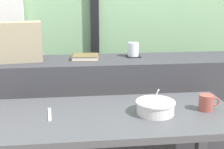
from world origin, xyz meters
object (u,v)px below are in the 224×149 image
(fork_utensil, at_px, (50,114))
(ceramic_mug, at_px, (206,103))
(closed_book, at_px, (85,57))
(throw_pillow, at_px, (17,42))
(juice_glass, at_px, (133,50))
(soup_bowl, at_px, (155,107))
(breakfast_table, at_px, (115,133))
(coaster_square, at_px, (133,56))

(fork_utensil, xyz_separation_m, ceramic_mug, (0.83, -0.03, 0.04))
(closed_book, height_order, fork_utensil, closed_book)
(throw_pillow, distance_m, fork_utensil, 0.66)
(juice_glass, relative_size, soup_bowl, 0.47)
(fork_utensil, distance_m, ceramic_mug, 0.83)
(breakfast_table, bearing_deg, fork_utensil, 175.61)
(breakfast_table, bearing_deg, juice_glass, 71.72)
(fork_utensil, bearing_deg, juice_glass, 42.24)
(coaster_square, bearing_deg, throw_pillow, -175.54)
(closed_book, xyz_separation_m, throw_pillow, (-0.44, -0.02, 0.12))
(coaster_square, height_order, closed_book, closed_book)
(throw_pillow, height_order, fork_utensil, throw_pillow)
(fork_utensil, bearing_deg, closed_book, 64.65)
(breakfast_table, relative_size, throw_pillow, 4.03)
(soup_bowl, distance_m, fork_utensil, 0.55)
(breakfast_table, xyz_separation_m, fork_utensil, (-0.34, 0.03, 0.12))
(throw_pillow, bearing_deg, fork_utensil, -66.16)
(closed_book, bearing_deg, throw_pillow, -176.87)
(breakfast_table, distance_m, coaster_square, 0.72)
(closed_book, relative_size, throw_pillow, 0.60)
(breakfast_table, relative_size, coaster_square, 12.88)
(closed_book, xyz_separation_m, ceramic_mug, (0.62, -0.60, -0.14))
(closed_book, distance_m, throw_pillow, 0.46)
(juice_glass, relative_size, ceramic_mug, 0.85)
(breakfast_table, bearing_deg, soup_bowl, -6.19)
(throw_pillow, distance_m, soup_bowl, 1.02)
(soup_bowl, height_order, ceramic_mug, soup_bowl)
(closed_book, height_order, ceramic_mug, closed_book)
(throw_pillow, height_order, ceramic_mug, throw_pillow)
(ceramic_mug, bearing_deg, fork_utensil, 177.64)
(soup_bowl, bearing_deg, closed_book, 118.95)
(juice_glass, distance_m, ceramic_mug, 0.72)
(juice_glass, height_order, ceramic_mug, juice_glass)
(soup_bowl, distance_m, ceramic_mug, 0.28)
(throw_pillow, distance_m, ceramic_mug, 1.24)
(breakfast_table, bearing_deg, coaster_square, 71.72)
(coaster_square, relative_size, ceramic_mug, 0.88)
(breakfast_table, bearing_deg, throw_pillow, 135.35)
(closed_book, bearing_deg, juice_glass, 6.16)
(closed_book, height_order, throw_pillow, throw_pillow)
(coaster_square, distance_m, fork_utensil, 0.83)
(coaster_square, bearing_deg, fork_utensil, -131.99)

